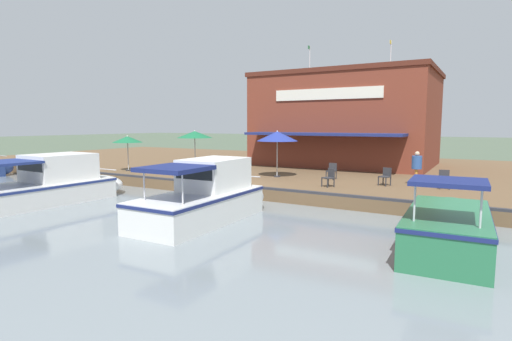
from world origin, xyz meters
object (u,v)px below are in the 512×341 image
at_px(patio_umbrella_back_row, 195,135).
at_px(motorboat_second_along, 448,225).
at_px(cafe_chair_under_first_umbrella, 444,178).
at_px(motorboat_outer_channel, 210,197).
at_px(cafe_chair_far_corner_seat, 329,177).
at_px(cafe_chair_back_row_seat, 332,170).
at_px(motorboat_nearest_quay, 53,185).
at_px(patio_umbrella_far_corner, 277,136).
at_px(person_near_entrance, 417,164).
at_px(cafe_chair_mid_patio, 386,176).
at_px(waterfront_restaurant, 346,119).
at_px(tree_upstream_bank, 323,99).
at_px(patio_umbrella_mid_patio_left, 127,139).
at_px(tree_downstream_bank, 347,106).

xyz_separation_m(patio_umbrella_back_row, motorboat_second_along, (6.37, 14.23, -2.22)).
bearing_deg(cafe_chair_under_first_umbrella, motorboat_outer_channel, -40.33).
distance_m(cafe_chair_far_corner_seat, cafe_chair_back_row_seat, 2.73).
height_order(cafe_chair_under_first_umbrella, motorboat_nearest_quay, motorboat_nearest_quay).
bearing_deg(patio_umbrella_far_corner, person_near_entrance, 94.84).
distance_m(patio_umbrella_back_row, cafe_chair_mid_patio, 11.10).
relative_size(patio_umbrella_far_corner, cafe_chair_under_first_umbrella, 3.02).
distance_m(patio_umbrella_back_row, motorboat_second_along, 15.75).
bearing_deg(waterfront_restaurant, motorboat_outer_channel, 1.33).
bearing_deg(cafe_chair_mid_patio, tree_upstream_bank, -148.23).
height_order(waterfront_restaurant, cafe_chair_mid_patio, waterfront_restaurant).
bearing_deg(person_near_entrance, motorboat_outer_channel, -33.57).
xyz_separation_m(patio_umbrella_mid_patio_left, person_near_entrance, (-2.70, 16.59, -0.95)).
distance_m(motorboat_second_along, tree_upstream_bank, 24.45).
relative_size(cafe_chair_mid_patio, cafe_chair_back_row_seat, 1.00).
bearing_deg(motorboat_nearest_quay, motorboat_second_along, 95.98).
height_order(patio_umbrella_back_row, cafe_chair_mid_patio, patio_umbrella_back_row).
bearing_deg(motorboat_outer_channel, patio_umbrella_far_corner, -170.06).
bearing_deg(motorboat_outer_channel, tree_downstream_bank, -176.19).
bearing_deg(cafe_chair_far_corner_seat, cafe_chair_mid_patio, 128.87).
xyz_separation_m(patio_umbrella_far_corner, cafe_chair_mid_patio, (0.17, 5.91, -1.78)).
bearing_deg(tree_downstream_bank, cafe_chair_far_corner_seat, 14.77).
height_order(cafe_chair_mid_patio, motorboat_nearest_quay, motorboat_nearest_quay).
xyz_separation_m(cafe_chair_under_first_umbrella, person_near_entrance, (-0.41, -1.25, 0.54)).
relative_size(patio_umbrella_far_corner, motorboat_outer_channel, 0.41).
relative_size(patio_umbrella_mid_patio_left, cafe_chair_mid_patio, 2.60).
bearing_deg(motorboat_nearest_quay, waterfront_restaurant, 157.04).
bearing_deg(motorboat_second_along, cafe_chair_under_first_umbrella, -173.94).
relative_size(patio_umbrella_far_corner, cafe_chair_mid_patio, 3.02).
bearing_deg(person_near_entrance, patio_umbrella_far_corner, -85.16).
bearing_deg(motorboat_outer_channel, cafe_chair_back_row_seat, 170.18).
bearing_deg(cafe_chair_mid_patio, patio_umbrella_far_corner, -91.62).
bearing_deg(waterfront_restaurant, patio_umbrella_back_row, -31.29).
xyz_separation_m(patio_umbrella_far_corner, patio_umbrella_mid_patio_left, (2.10, -9.43, -0.29)).
xyz_separation_m(cafe_chair_back_row_seat, motorboat_outer_channel, (8.75, -1.51, -0.19)).
height_order(patio_umbrella_mid_patio_left, motorboat_outer_channel, patio_umbrella_mid_patio_left).
bearing_deg(tree_upstream_bank, patio_umbrella_back_row, -9.60).
bearing_deg(cafe_chair_mid_patio, motorboat_outer_channel, -29.64).
height_order(motorboat_second_along, motorboat_nearest_quay, motorboat_nearest_quay).
bearing_deg(tree_downstream_bank, patio_umbrella_back_row, -21.66).
distance_m(patio_umbrella_far_corner, motorboat_outer_channel, 8.42).
relative_size(patio_umbrella_mid_patio_left, motorboat_second_along, 0.39).
distance_m(patio_umbrella_mid_patio_left, motorboat_second_along, 19.45).
height_order(cafe_chair_under_first_umbrella, person_near_entrance, person_near_entrance).
distance_m(cafe_chair_under_first_umbrella, motorboat_outer_channel, 10.83).
xyz_separation_m(patio_umbrella_far_corner, motorboat_nearest_quay, (8.96, -6.58, -2.02)).
distance_m(patio_umbrella_back_row, tree_upstream_bank, 14.93).
bearing_deg(cafe_chair_back_row_seat, tree_upstream_bank, -156.81).
bearing_deg(tree_upstream_bank, tree_downstream_bank, 58.60).
distance_m(waterfront_restaurant, tree_downstream_bank, 3.25).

